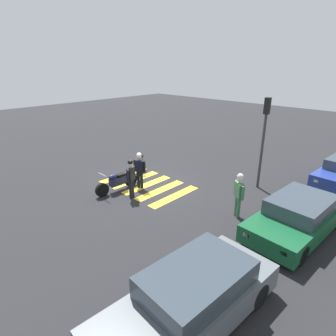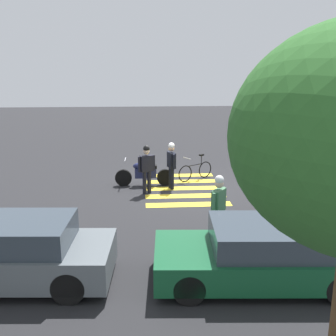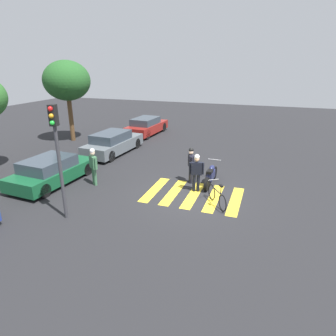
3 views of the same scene
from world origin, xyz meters
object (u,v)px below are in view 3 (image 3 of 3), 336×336
at_px(car_grey_coupe, 113,143).
at_px(officer_by_motorcycle, 191,163).
at_px(pedestrian_bystander, 93,164).
at_px(car_green_compact, 52,171).
at_px(leaning_bicycle, 217,197).
at_px(traffic_light_pole, 57,145).
at_px(officer_on_foot, 196,170).
at_px(police_motorcycle, 211,175).
at_px(car_maroon_wagon, 147,126).

bearing_deg(car_grey_coupe, officer_by_motorcycle, -117.59).
height_order(officer_by_motorcycle, pedestrian_bystander, pedestrian_bystander).
bearing_deg(car_green_compact, car_grey_coupe, -3.44).
xyz_separation_m(leaning_bicycle, traffic_light_pole, (-2.87, 5.07, 2.42)).
bearing_deg(officer_by_motorcycle, officer_on_foot, -151.29).
distance_m(leaning_bicycle, officer_by_motorcycle, 2.61).
height_order(officer_on_foot, officer_by_motorcycle, officer_by_motorcycle).
height_order(police_motorcycle, car_green_compact, car_green_compact).
height_order(leaning_bicycle, officer_on_foot, officer_on_foot).
xyz_separation_m(leaning_bicycle, car_green_compact, (-0.28, 7.80, 0.24)).
bearing_deg(pedestrian_bystander, leaning_bicycle, -92.02).
bearing_deg(car_grey_coupe, officer_on_foot, -121.97).
xyz_separation_m(police_motorcycle, leaning_bicycle, (-2.01, -0.67, -0.08)).
relative_size(officer_on_foot, traffic_light_pole, 0.42).
distance_m(officer_on_foot, car_maroon_wagon, 11.40).
bearing_deg(leaning_bicycle, officer_on_foot, 47.25).
bearing_deg(traffic_light_pole, leaning_bicycle, -60.44).
height_order(police_motorcycle, officer_on_foot, officer_on_foot).
height_order(pedestrian_bystander, car_maroon_wagon, pedestrian_bystander).
xyz_separation_m(car_grey_coupe, traffic_light_pole, (-7.88, -2.41, 2.13)).
distance_m(car_green_compact, traffic_light_pole, 4.35).
distance_m(car_grey_coupe, car_maroon_wagon, 5.45).
relative_size(officer_on_foot, car_maroon_wagon, 0.38).
bearing_deg(car_green_compact, officer_by_motorcycle, -70.20).
bearing_deg(police_motorcycle, car_maroon_wagon, 39.11).
distance_m(officer_on_foot, traffic_light_pole, 5.84).
distance_m(officer_by_motorcycle, traffic_light_pole, 6.19).
relative_size(pedestrian_bystander, car_grey_coupe, 0.38).
bearing_deg(police_motorcycle, leaning_bicycle, -161.64).
bearing_deg(leaning_bicycle, car_maroon_wagon, 35.76).
bearing_deg(car_green_compact, traffic_light_pole, -133.52).
bearing_deg(officer_on_foot, car_maroon_wagon, 34.23).
bearing_deg(pedestrian_bystander, car_grey_coupe, 19.41).
height_order(pedestrian_bystander, traffic_light_pole, traffic_light_pole).
bearing_deg(traffic_light_pole, police_motorcycle, -41.98).
relative_size(officer_by_motorcycle, car_maroon_wagon, 0.38).
relative_size(police_motorcycle, officer_by_motorcycle, 1.27).
height_order(police_motorcycle, traffic_light_pole, traffic_light_pole).
xyz_separation_m(officer_on_foot, car_green_compact, (-1.32, 6.67, -0.37)).
xyz_separation_m(car_grey_coupe, car_maroon_wagon, (5.45, 0.05, -0.00)).
relative_size(car_green_compact, car_grey_coupe, 0.92).
relative_size(leaning_bicycle, pedestrian_bystander, 0.81).
xyz_separation_m(pedestrian_bystander, car_green_compact, (-0.48, 2.01, -0.41)).
xyz_separation_m(car_green_compact, car_grey_coupe, (5.29, -0.32, 0.05)).
xyz_separation_m(officer_by_motorcycle, traffic_light_pole, (-4.82, 3.45, 1.80)).
bearing_deg(traffic_light_pole, pedestrian_bystander, 13.21).
bearing_deg(traffic_light_pole, car_grey_coupe, 17.03).
bearing_deg(car_green_compact, officer_on_foot, -78.81).
xyz_separation_m(police_motorcycle, officer_on_foot, (-0.97, 0.46, 0.53)).
relative_size(car_grey_coupe, traffic_light_pole, 1.13).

